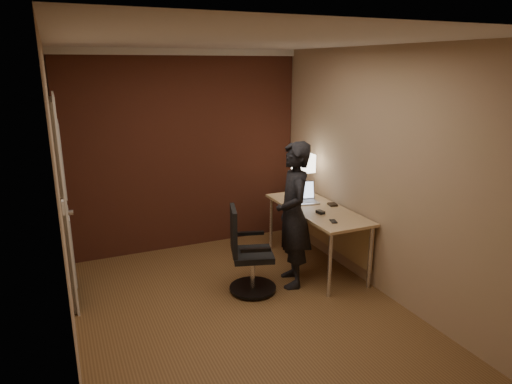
% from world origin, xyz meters
% --- Properties ---
extents(room, '(4.00, 4.00, 4.00)m').
position_xyz_m(room, '(-0.27, 1.54, 1.37)').
color(room, brown).
rests_on(room, ground).
extents(desk, '(0.60, 1.50, 0.73)m').
position_xyz_m(desk, '(1.25, 0.69, 0.60)').
color(desk, tan).
rests_on(desk, ground).
extents(desk_lamp, '(0.22, 0.22, 0.54)m').
position_xyz_m(desk_lamp, '(1.26, 1.18, 1.15)').
color(desk_lamp, silver).
rests_on(desk_lamp, desk).
extents(laptop, '(0.38, 0.32, 0.23)m').
position_xyz_m(laptop, '(1.15, 0.98, 0.79)').
color(laptop, silver).
rests_on(laptop, desk).
extents(mouse, '(0.07, 0.11, 0.03)m').
position_xyz_m(mouse, '(1.11, 0.50, 0.75)').
color(mouse, black).
rests_on(mouse, desk).
extents(phone, '(0.09, 0.13, 0.01)m').
position_xyz_m(phone, '(1.09, 0.21, 0.73)').
color(phone, black).
rests_on(phone, desk).
extents(wallet, '(0.11, 0.12, 0.02)m').
position_xyz_m(wallet, '(1.39, 0.70, 0.74)').
color(wallet, black).
rests_on(wallet, desk).
extents(office_chair, '(0.51, 0.57, 0.91)m').
position_xyz_m(office_chair, '(0.20, 0.45, 0.40)').
color(office_chair, black).
rests_on(office_chair, ground).
extents(person, '(0.52, 0.65, 1.57)m').
position_xyz_m(person, '(0.73, 0.43, 0.78)').
color(person, black).
rests_on(person, ground).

